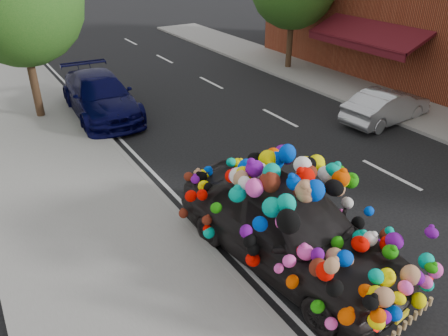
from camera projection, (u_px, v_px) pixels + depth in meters
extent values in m
plane|color=black|center=(290.00, 213.00, 10.46)|extent=(100.00, 100.00, 0.00)
cube|color=gray|center=(116.00, 275.00, 8.45)|extent=(4.00, 60.00, 0.12)
cube|color=gray|center=(204.00, 242.00, 9.35)|extent=(0.15, 60.00, 0.13)
cube|color=gray|center=(409.00, 109.00, 16.47)|extent=(3.00, 40.00, 0.12)
cube|color=#4C0E15|center=(367.00, 32.00, 17.87)|extent=(1.62, 5.20, 0.75)
cube|color=#4C0E15|center=(352.00, 44.00, 17.71)|extent=(0.06, 5.20, 0.35)
cylinder|color=#332114|center=(34.00, 82.00, 15.20)|extent=(0.28, 0.28, 2.73)
sphere|color=#1A5215|center=(17.00, 0.00, 13.94)|extent=(4.20, 4.20, 4.20)
cylinder|color=#332114|center=(290.00, 42.00, 21.04)|extent=(0.28, 0.28, 2.64)
imported|color=black|center=(287.00, 225.00, 8.55)|extent=(2.70, 5.26, 1.71)
cube|color=red|center=(380.00, 324.00, 6.48)|extent=(0.23, 0.09, 0.14)
cube|color=red|center=(428.00, 283.00, 7.25)|extent=(0.23, 0.09, 0.14)
cube|color=yellow|center=(402.00, 317.00, 7.00)|extent=(0.34, 0.09, 0.12)
imported|color=#040531|center=(100.00, 96.00, 15.77)|extent=(2.38, 5.23, 1.48)
imported|color=#9FA1A5|center=(386.00, 106.00, 15.26)|extent=(3.67, 1.53, 1.18)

